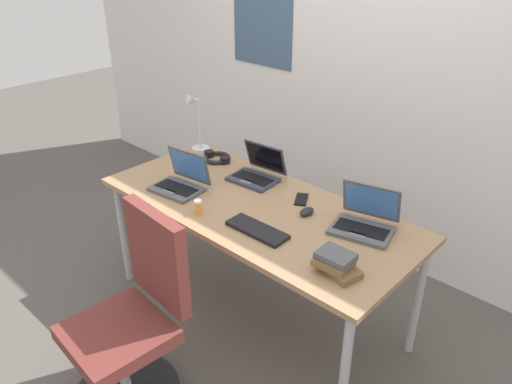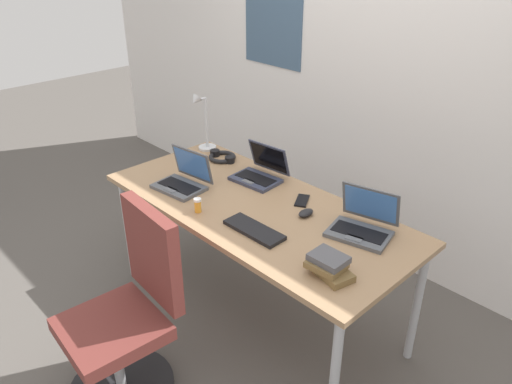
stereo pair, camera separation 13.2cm
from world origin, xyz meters
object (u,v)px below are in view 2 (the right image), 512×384
object	(u,v)px
desk_lamp	(202,122)
laptop_by_keyboard	(260,173)
headphones	(222,157)
computer_mouse	(306,213)
office_chair	(128,324)
laptop_far_corner	(362,224)
laptop_back_right	(183,180)
external_keyboard	(254,230)
pill_bottle	(198,205)
cell_phone	(302,201)
book_stack	(329,265)

from	to	relation	value
desk_lamp	laptop_by_keyboard	bearing A→B (deg)	-3.73
headphones	computer_mouse	bearing A→B (deg)	-10.57
office_chair	laptop_far_corner	bearing A→B (deg)	59.82
laptop_back_right	external_keyboard	xyz separation A→B (m)	(0.64, -0.04, -0.03)
laptop_far_corner	pill_bottle	distance (m)	0.85
external_keyboard	office_chair	xyz separation A→B (m)	(-0.21, -0.63, -0.35)
desk_lamp	office_chair	bearing A→B (deg)	-54.91
headphones	office_chair	xyz separation A→B (m)	(0.57, -1.09, -0.36)
laptop_far_corner	laptop_back_right	xyz separation A→B (m)	(-1.01, -0.34, -0.00)
laptop_by_keyboard	external_keyboard	world-z (taller)	laptop_by_keyboard
desk_lamp	computer_mouse	distance (m)	1.09
laptop_far_corner	laptop_by_keyboard	xyz separation A→B (m)	(-0.78, 0.05, -0.00)
desk_lamp	laptop_back_right	size ratio (longest dim) A/B	1.28
cell_phone	desk_lamp	bearing A→B (deg)	145.21
pill_bottle	cell_phone	bearing A→B (deg)	57.55
desk_lamp	laptop_back_right	distance (m)	0.57
computer_mouse	desk_lamp	bearing A→B (deg)	171.94
book_stack	cell_phone	bearing A→B (deg)	141.31
computer_mouse	office_chair	bearing A→B (deg)	-106.38
cell_phone	pill_bottle	world-z (taller)	pill_bottle
computer_mouse	book_stack	xyz separation A→B (m)	(0.39, -0.31, 0.03)
pill_bottle	book_stack	xyz separation A→B (m)	(0.82, 0.07, 0.00)
computer_mouse	headphones	distance (m)	0.87
cell_phone	book_stack	distance (m)	0.66
cell_phone	computer_mouse	bearing A→B (deg)	-72.38
desk_lamp	headphones	size ratio (longest dim) A/B	1.87
laptop_far_corner	office_chair	bearing A→B (deg)	-120.18
external_keyboard	pill_bottle	bearing A→B (deg)	-168.34
pill_bottle	laptop_by_keyboard	bearing A→B (deg)	96.05
computer_mouse	book_stack	size ratio (longest dim) A/B	0.43
laptop_back_right	external_keyboard	size ratio (longest dim) A/B	0.95
desk_lamp	external_keyboard	xyz separation A→B (m)	(0.99, -0.47, -0.19)
desk_lamp	book_stack	world-z (taller)	desk_lamp
cell_phone	external_keyboard	bearing A→B (deg)	-115.13
computer_mouse	cell_phone	world-z (taller)	computer_mouse
office_chair	book_stack	bearing A→B (deg)	42.45
pill_bottle	office_chair	size ratio (longest dim) A/B	0.08
headphones	office_chair	distance (m)	1.28
laptop_by_keyboard	laptop_far_corner	bearing A→B (deg)	-3.82
headphones	office_chair	bearing A→B (deg)	-62.50
pill_bottle	laptop_far_corner	bearing A→B (deg)	32.40
desk_lamp	cell_phone	bearing A→B (deg)	-3.90
laptop_back_right	laptop_by_keyboard	world-z (taller)	laptop_back_right
laptop_far_corner	laptop_back_right	distance (m)	1.07
cell_phone	office_chair	xyz separation A→B (m)	(-0.17, -1.04, -0.35)
office_chair	pill_bottle	bearing A→B (deg)	103.62
headphones	book_stack	bearing A→B (deg)	-20.41
pill_bottle	book_stack	world-z (taller)	book_stack
laptop_back_right	office_chair	world-z (taller)	office_chair
laptop_far_corner	laptop_by_keyboard	bearing A→B (deg)	176.18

